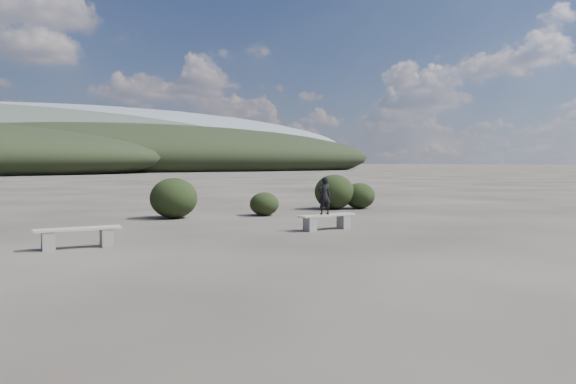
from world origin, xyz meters
TOP-DOWN VIEW (x-y plane):
  - ground at (0.00, 0.00)m, footprint 1200.00×1200.00m
  - bench_left at (-4.71, 4.24)m, footprint 1.81×0.53m
  - bench_right at (1.76, 3.91)m, footprint 1.72×0.39m
  - seated_person at (1.66, 3.91)m, footprint 0.41×0.31m
  - shrub_b at (-0.47, 9.29)m, footprint 1.56×1.56m
  - shrub_c at (2.49, 8.40)m, footprint 1.01×1.01m
  - shrub_d at (6.21, 9.20)m, footprint 1.57×1.57m
  - shrub_e at (7.19, 8.81)m, footprint 1.23×1.23m

SIDE VIEW (x-z plane):
  - ground at x=0.00m, z-range 0.00..0.00m
  - bench_right at x=1.76m, z-range 0.05..0.47m
  - bench_left at x=-4.71m, z-range 0.05..0.49m
  - shrub_c at x=2.49m, z-range 0.00..0.81m
  - shrub_e at x=7.19m, z-range 0.00..1.03m
  - shrub_b at x=-0.47m, z-range 0.00..1.33m
  - shrub_d at x=6.21m, z-range 0.00..1.37m
  - seated_person at x=1.66m, z-range 0.43..1.45m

